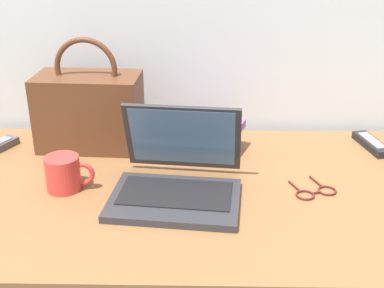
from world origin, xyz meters
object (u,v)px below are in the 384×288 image
(remote_control_near, at_px, (372,144))
(laptop, at_px, (178,177))
(eyeglasses, at_px, (315,192))
(book_stack, at_px, (209,135))
(handbag, at_px, (90,110))
(coffee_mug, at_px, (64,173))

(remote_control_near, bearing_deg, laptop, -153.21)
(eyeglasses, bearing_deg, book_stack, 135.81)
(eyeglasses, bearing_deg, laptop, -178.96)
(eyeglasses, bearing_deg, handbag, 155.76)
(coffee_mug, xyz_separation_m, book_stack, (0.37, 0.25, -0.00))
(laptop, bearing_deg, remote_control_near, 26.79)
(remote_control_near, relative_size, handbag, 0.50)
(eyeglasses, relative_size, book_stack, 0.57)
(laptop, relative_size, eyeglasses, 2.57)
(book_stack, bearing_deg, eyeglasses, -44.19)
(eyeglasses, relative_size, handbag, 0.39)
(handbag, distance_m, book_stack, 0.36)
(handbag, bearing_deg, eyeglasses, -24.24)
(laptop, distance_m, handbag, 0.40)
(laptop, xyz_separation_m, coffee_mug, (-0.29, 0.02, 0.00))
(eyeglasses, height_order, handbag, handbag)
(laptop, height_order, handbag, handbag)
(laptop, height_order, eyeglasses, laptop)
(eyeglasses, bearing_deg, remote_control_near, 51.31)
(remote_control_near, distance_m, eyeglasses, 0.36)
(coffee_mug, relative_size, handbag, 0.37)
(remote_control_near, distance_m, book_stack, 0.49)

